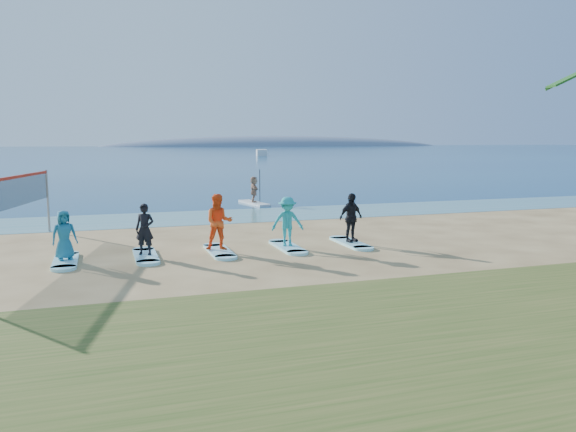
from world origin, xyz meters
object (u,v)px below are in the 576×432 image
object	(u,v)px
surfboard_3	(287,247)
student_4	(351,218)
student_2	(219,222)
boat_offshore_b	(262,156)
surfboard_0	(66,261)
volleyball_net	(0,196)
surfboard_2	(219,251)
student_1	(145,229)
paddleboarder	(254,189)
surfboard_4	(351,243)
surfboard_1	(146,256)
student_0	(64,235)
student_3	(287,221)
paddleboard	(254,203)

from	to	relation	value
surfboard_3	student_4	bearing A→B (deg)	0.00
student_2	boat_offshore_b	bearing A→B (deg)	82.03
boat_offshore_b	surfboard_0	size ratio (longest dim) A/B	3.13
volleyball_net	surfboard_2	world-z (taller)	volleyball_net
student_1	student_2	xyz separation A→B (m)	(2.37, 0.00, 0.12)
boat_offshore_b	student_1	xyz separation A→B (m)	(-33.93, -107.68, 0.90)
paddleboarder	surfboard_4	size ratio (longest dim) A/B	0.67
boat_offshore_b	surfboard_0	world-z (taller)	boat_offshore_b
volleyball_net	surfboard_1	xyz separation A→B (m)	(4.36, -1.99, -1.86)
surfboard_0	student_0	distance (m)	0.80
boat_offshore_b	student_3	world-z (taller)	student_3
boat_offshore_b	surfboard_0	distance (m)	113.63
surfboard_2	student_3	distance (m)	2.53
student_1	surfboard_2	world-z (taller)	student_1
student_1	student_4	world-z (taller)	student_4
surfboard_0	student_2	distance (m)	4.84
student_0	student_3	world-z (taller)	student_3
surfboard_1	student_4	size ratio (longest dim) A/B	1.27
volleyball_net	surfboard_0	xyz separation A→B (m)	(1.99, -1.99, -1.86)
surfboard_3	student_3	size ratio (longest dim) A/B	1.31
paddleboarder	paddleboard	bearing A→B (deg)	0.00
student_0	surfboard_4	bearing A→B (deg)	-16.43
surfboard_0	surfboard_4	world-z (taller)	same
student_1	surfboard_4	xyz separation A→B (m)	(7.11, 0.00, -0.86)
student_4	surfboard_0	bearing A→B (deg)	161.47
student_3	surfboard_0	bearing A→B (deg)	-169.89
paddleboarder	surfboard_1	world-z (taller)	paddleboarder
student_2	student_4	xyz separation A→B (m)	(4.74, 0.00, -0.06)
paddleboarder	student_3	bearing A→B (deg)	-177.66
surfboard_0	paddleboard	bearing A→B (deg)	54.51
boat_offshore_b	student_4	xyz separation A→B (m)	(-26.82, -107.68, 0.96)
surfboard_2	student_0	bearing A→B (deg)	180.00
paddleboard	student_0	distance (m)	16.27
paddleboarder	student_1	distance (m)	15.00
student_0	student_3	size ratio (longest dim) A/B	0.90
volleyball_net	student_2	bearing A→B (deg)	-16.51
volleyball_net	surfboard_4	world-z (taller)	volleyball_net
surfboard_1	surfboard_3	size ratio (longest dim) A/B	1.00
paddleboarder	surfboard_1	distance (m)	15.02
volleyball_net	student_3	world-z (taller)	volleyball_net
volleyball_net	student_1	world-z (taller)	volleyball_net
boat_offshore_b	paddleboarder	bearing A→B (deg)	-93.18
student_4	student_2	bearing A→B (deg)	161.47
student_0	surfboard_4	size ratio (longest dim) A/B	0.68
surfboard_0	student_2	world-z (taller)	student_2
surfboard_2	student_1	bearing A→B (deg)	180.00
boat_offshore_b	student_4	world-z (taller)	student_4
paddleboard	boat_offshore_b	world-z (taller)	boat_offshore_b
student_1	surfboard_2	size ratio (longest dim) A/B	0.74
paddleboarder	student_4	world-z (taller)	student_4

